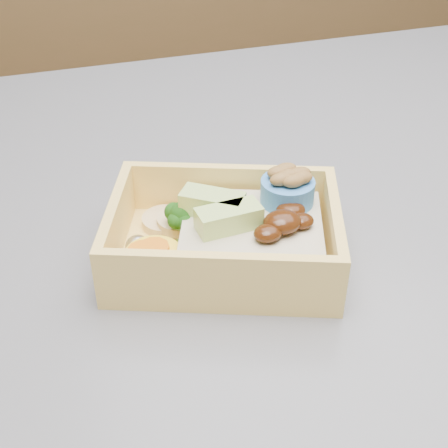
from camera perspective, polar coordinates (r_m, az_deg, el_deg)
name	(u,v)px	position (r m, az deg, el deg)	size (l,w,h in m)	color
bento_box	(232,235)	(0.45, 0.71, -0.98)	(0.20, 0.17, 0.06)	#FDD268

